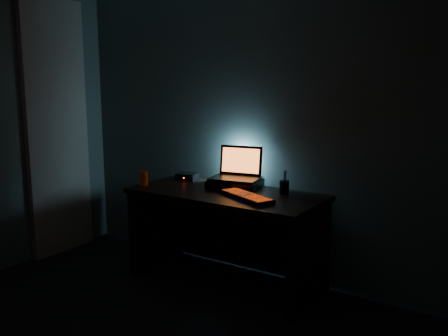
% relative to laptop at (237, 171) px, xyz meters
% --- Properties ---
extents(room, '(3.50, 4.00, 2.50)m').
position_rel_laptop_xyz_m(room, '(0.04, -1.85, 0.38)').
color(room, black).
rests_on(room, ground).
extents(desk, '(1.50, 0.70, 0.75)m').
position_rel_laptop_xyz_m(desk, '(0.04, -0.18, -0.38)').
color(desk, black).
rests_on(desk, ground).
extents(curtain, '(0.06, 0.65, 2.30)m').
position_rel_laptop_xyz_m(curtain, '(-1.67, -0.43, 0.28)').
color(curtain, beige).
rests_on(curtain, ground).
extents(riser, '(0.45, 0.37, 0.06)m').
position_rel_laptop_xyz_m(riser, '(0.01, -0.05, -0.09)').
color(riser, black).
rests_on(riser, desk).
extents(laptop, '(0.42, 0.35, 0.26)m').
position_rel_laptop_xyz_m(laptop, '(0.00, 0.00, 0.00)').
color(laptop, black).
rests_on(laptop, riser).
extents(keyboard, '(0.51, 0.34, 0.03)m').
position_rel_laptop_xyz_m(keyboard, '(0.28, -0.32, -0.11)').
color(keyboard, black).
rests_on(keyboard, desk).
extents(mousepad, '(0.28, 0.27, 0.00)m').
position_rel_laptop_xyz_m(mousepad, '(0.27, -0.33, -0.12)').
color(mousepad, '#0D0F5D').
rests_on(mousepad, desk).
extents(mouse, '(0.09, 0.11, 0.03)m').
position_rel_laptop_xyz_m(mouse, '(0.27, -0.33, -0.10)').
color(mouse, gray).
rests_on(mouse, mousepad).
extents(pen_cup, '(0.08, 0.08, 0.10)m').
position_rel_laptop_xyz_m(pen_cup, '(0.45, -0.04, -0.07)').
color(pen_cup, black).
rests_on(pen_cup, desk).
extents(juice_glass, '(0.07, 0.07, 0.12)m').
position_rel_laptop_xyz_m(juice_glass, '(-0.64, -0.41, -0.06)').
color(juice_glass, '#FF5C0D').
rests_on(juice_glass, desk).
extents(router, '(0.19, 0.16, 0.06)m').
position_rel_laptop_xyz_m(router, '(-0.49, -0.03, -0.09)').
color(router, black).
rests_on(router, desk).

